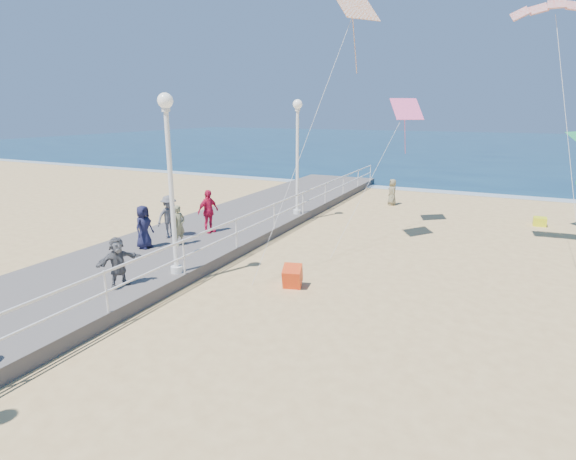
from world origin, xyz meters
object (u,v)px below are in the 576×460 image
at_px(lamp_post_far, 297,145).
at_px(beach_chair_left, 540,222).
at_px(box_kite, 292,278).
at_px(lamp_post_mid, 170,167).
at_px(spectator_4, 144,227).
at_px(beach_walker_c, 392,192).
at_px(spectator_3, 208,211).
at_px(spectator_5, 118,262).
at_px(spectator_2, 169,217).
at_px(spectator_6, 179,225).

xyz_separation_m(lamp_post_far, beach_chair_left, (10.59, 4.17, -3.46)).
bearing_deg(beach_chair_left, box_kite, -121.52).
height_order(lamp_post_mid, lamp_post_far, same).
bearing_deg(spectator_4, beach_walker_c, -24.02).
bearing_deg(beach_walker_c, lamp_post_mid, -39.19).
bearing_deg(spectator_3, spectator_4, 176.87).
distance_m(lamp_post_mid, spectator_5, 3.08).
xyz_separation_m(spectator_2, spectator_5, (2.04, -4.65, -0.11)).
bearing_deg(lamp_post_mid, beach_chair_left, 51.20).
bearing_deg(spectator_4, beach_chair_left, -48.94).
bearing_deg(lamp_post_far, beach_chair_left, 21.51).
bearing_deg(spectator_6, lamp_post_far, -10.12).
bearing_deg(lamp_post_far, spectator_2, -115.25).
relative_size(lamp_post_far, spectator_3, 3.02).
distance_m(spectator_2, box_kite, 6.43).
relative_size(spectator_5, box_kite, 2.40).
xyz_separation_m(lamp_post_mid, lamp_post_far, (0.00, 9.00, 0.00)).
bearing_deg(spectator_6, spectator_5, -160.40).
height_order(lamp_post_far, spectator_4, lamp_post_far).
xyz_separation_m(spectator_3, spectator_6, (0.06, -1.93, -0.13)).
bearing_deg(spectator_2, spectator_6, -104.43).
bearing_deg(box_kite, spectator_2, 148.74).
distance_m(box_kite, beach_chair_left, 13.90).
relative_size(spectator_2, beach_walker_c, 1.12).
relative_size(spectator_5, spectator_6, 0.96).
relative_size(spectator_2, box_kite, 2.78).
height_order(lamp_post_far, beach_walker_c, lamp_post_far).
height_order(lamp_post_mid, spectator_2, lamp_post_mid).
relative_size(lamp_post_far, beach_walker_c, 3.59).
relative_size(spectator_2, spectator_5, 1.15).
xyz_separation_m(spectator_2, spectator_4, (0.10, -1.53, -0.05)).
xyz_separation_m(spectator_4, beach_walker_c, (5.93, 13.39, -0.44)).
distance_m(lamp_post_far, spectator_3, 5.55).
distance_m(spectator_3, spectator_5, 6.00).
relative_size(beach_walker_c, beach_chair_left, 2.70).
distance_m(spectator_2, beach_walker_c, 13.32).
bearing_deg(beach_chair_left, spectator_3, -144.59).
relative_size(spectator_5, beach_walker_c, 0.97).
bearing_deg(spectator_6, lamp_post_mid, -138.44).
bearing_deg(beach_chair_left, spectator_4, -138.82).
xyz_separation_m(lamp_post_mid, spectator_5, (-0.75, -1.57, -2.54)).
bearing_deg(spectator_2, beach_walker_c, -7.43).
bearing_deg(lamp_post_far, spectator_3, -111.55).
relative_size(lamp_post_far, spectator_2, 3.19).
distance_m(spectator_5, beach_chair_left, 18.62).
relative_size(spectator_3, box_kite, 2.94).
distance_m(spectator_4, spectator_6, 1.24).
height_order(lamp_post_mid, spectator_6, lamp_post_mid).
height_order(spectator_5, box_kite, spectator_5).
height_order(spectator_2, spectator_3, spectator_3).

